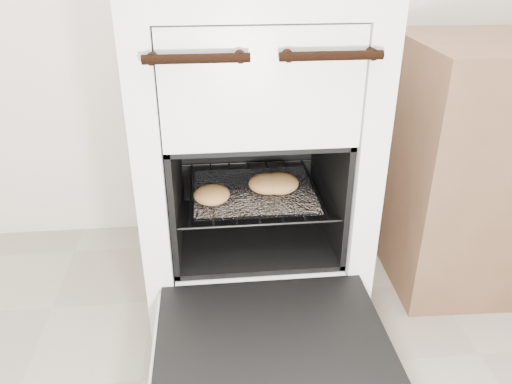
% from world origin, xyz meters
% --- Properties ---
extents(stove, '(0.66, 0.73, 1.01)m').
position_xyz_m(stove, '(0.02, 1.13, 0.49)').
color(stove, white).
rests_on(stove, ground).
extents(oven_door, '(0.59, 0.46, 0.04)m').
position_xyz_m(oven_door, '(0.02, 0.58, 0.22)').
color(oven_door, black).
rests_on(oven_door, stove).
extents(oven_rack, '(0.48, 0.46, 0.01)m').
position_xyz_m(oven_rack, '(0.02, 1.06, 0.40)').
color(oven_rack, black).
rests_on(oven_rack, stove).
extents(foil_sheet, '(0.37, 0.33, 0.01)m').
position_xyz_m(foil_sheet, '(0.02, 1.04, 0.41)').
color(foil_sheet, silver).
rests_on(foil_sheet, oven_rack).
extents(baked_rolls, '(0.36, 0.20, 0.06)m').
position_xyz_m(baked_rolls, '(0.03, 1.01, 0.44)').
color(baked_rolls, tan).
rests_on(baked_rolls, foil_sheet).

